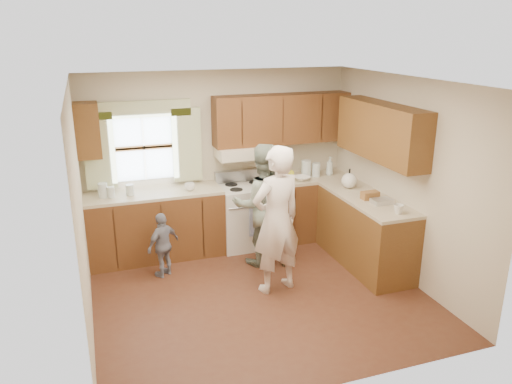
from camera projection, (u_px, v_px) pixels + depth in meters
name	position (u px, v px, depth m)	size (l,w,h in m)	color
room	(259.00, 195.00, 5.58)	(3.80, 3.80, 3.80)	#4F2618
kitchen_fixtures	(275.00, 195.00, 6.87)	(3.80, 2.25, 2.15)	#42210E
stove	(246.00, 215.00, 7.21)	(0.76, 0.67, 1.07)	silver
woman_left	(277.00, 220.00, 5.82)	(0.65, 0.43, 1.79)	silver
woman_right	(262.00, 205.00, 6.54)	(0.80, 0.62, 1.64)	#294238
child	(163.00, 245.00, 6.30)	(0.50, 0.21, 0.85)	gray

